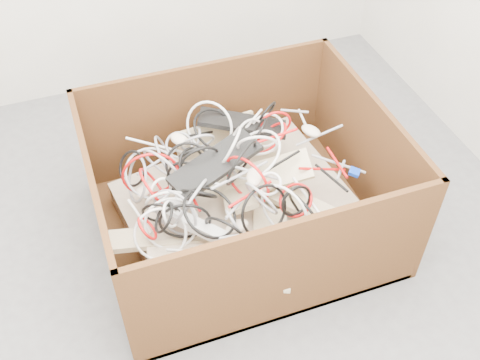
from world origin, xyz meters
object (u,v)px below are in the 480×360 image
object	(u,v)px
cardboard_box	(238,208)
power_strip_left	(185,194)
power_strip_right	(194,225)
vga_plug	(354,172)

from	to	relation	value
cardboard_box	power_strip_left	bearing A→B (deg)	-172.10
power_strip_left	power_strip_right	size ratio (longest dim) A/B	0.97
power_strip_right	cardboard_box	bearing A→B (deg)	80.49
cardboard_box	power_strip_left	world-z (taller)	cardboard_box
power_strip_left	vga_plug	xyz separation A→B (m)	(0.73, -0.10, -0.02)
power_strip_right	vga_plug	distance (m)	0.74
cardboard_box	vga_plug	world-z (taller)	cardboard_box
cardboard_box	power_strip_left	size ratio (longest dim) A/B	4.65
cardboard_box	power_strip_right	size ratio (longest dim) A/B	4.49
power_strip_right	vga_plug	xyz separation A→B (m)	(0.74, 0.05, 0.00)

